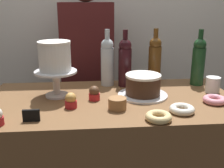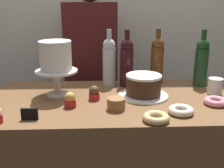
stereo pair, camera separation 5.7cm
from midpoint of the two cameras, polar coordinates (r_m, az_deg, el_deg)
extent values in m
cube|color=silver|center=(2.22, -2.85, 14.11)|extent=(6.00, 0.05, 2.60)
cylinder|color=silver|center=(1.47, -12.42, -2.27)|extent=(0.12, 0.12, 0.01)
cylinder|color=silver|center=(1.45, -12.58, 0.10)|extent=(0.04, 0.04, 0.12)
cylinder|color=silver|center=(1.43, -12.74, 2.49)|extent=(0.22, 0.22, 0.01)
cylinder|color=white|center=(1.42, -12.93, 5.40)|extent=(0.16, 0.16, 0.14)
cylinder|color=white|center=(1.40, -13.14, 8.41)|extent=(0.16, 0.16, 0.01)
cylinder|color=white|center=(1.45, 5.27, -2.30)|extent=(0.26, 0.26, 0.01)
cylinder|color=#3D2619|center=(1.43, 5.32, -0.32)|extent=(0.18, 0.18, 0.09)
cylinder|color=white|center=(1.41, 5.38, 1.74)|extent=(0.18, 0.18, 0.01)
cylinder|color=black|center=(1.58, 1.67, 3.46)|extent=(0.08, 0.08, 0.22)
sphere|color=black|center=(1.56, 1.71, 8.01)|extent=(0.07, 0.07, 0.07)
cylinder|color=black|center=(1.55, 1.72, 9.86)|extent=(0.03, 0.03, 0.08)
cylinder|color=#B2BCC1|center=(1.60, -1.99, 3.61)|extent=(0.08, 0.08, 0.22)
sphere|color=#B2BCC1|center=(1.58, -2.03, 8.10)|extent=(0.07, 0.07, 0.07)
cylinder|color=#B2BCC1|center=(1.57, -2.05, 9.94)|extent=(0.03, 0.03, 0.08)
cylinder|color=#5B3814|center=(1.66, 7.85, 3.97)|extent=(0.08, 0.08, 0.22)
sphere|color=#5B3814|center=(1.64, 8.03, 8.30)|extent=(0.07, 0.07, 0.07)
cylinder|color=#5B3814|center=(1.63, 8.11, 10.06)|extent=(0.03, 0.03, 0.08)
cylinder|color=#193D1E|center=(1.68, 16.50, 3.53)|extent=(0.08, 0.08, 0.22)
sphere|color=#193D1E|center=(1.65, 16.87, 7.81)|extent=(0.07, 0.07, 0.07)
cylinder|color=#193D1E|center=(1.65, 17.03, 9.55)|extent=(0.03, 0.03, 0.08)
cylinder|color=red|center=(1.38, -4.86, -2.66)|extent=(0.06, 0.06, 0.03)
sphere|color=brown|center=(1.37, -4.90, -1.43)|extent=(0.05, 0.05, 0.05)
cylinder|color=red|center=(1.30, -9.76, -4.19)|extent=(0.06, 0.06, 0.03)
sphere|color=#CC9347|center=(1.29, -9.83, -2.89)|extent=(0.05, 0.05, 0.05)
torus|color=pink|center=(1.42, 19.47, -3.13)|extent=(0.11, 0.11, 0.03)
torus|color=#E0C17F|center=(1.17, 8.26, -6.78)|extent=(0.11, 0.11, 0.03)
torus|color=silver|center=(1.26, 13.09, -5.14)|extent=(0.11, 0.11, 0.03)
cylinder|color=olive|center=(1.27, -0.16, -5.03)|extent=(0.08, 0.08, 0.01)
cylinder|color=olive|center=(1.27, -0.16, -4.57)|extent=(0.08, 0.08, 0.01)
cylinder|color=olive|center=(1.26, -0.16, -4.11)|extent=(0.08, 0.08, 0.01)
cylinder|color=olive|center=(1.26, -0.16, -3.64)|extent=(0.08, 0.08, 0.01)
cylinder|color=olive|center=(1.25, -0.16, -3.17)|extent=(0.08, 0.08, 0.01)
cube|color=black|center=(1.20, -17.75, -6.28)|extent=(0.07, 0.01, 0.05)
cylinder|color=white|center=(1.57, 19.25, -0.16)|extent=(0.08, 0.08, 0.09)
cube|color=black|center=(2.16, -5.48, -10.30)|extent=(0.28, 0.18, 0.85)
cube|color=#4C1919|center=(1.94, -6.07, 8.39)|extent=(0.36, 0.22, 0.55)
camera|label=1|loc=(0.03, -91.18, -0.37)|focal=44.01mm
camera|label=2|loc=(0.03, 88.82, 0.37)|focal=44.01mm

